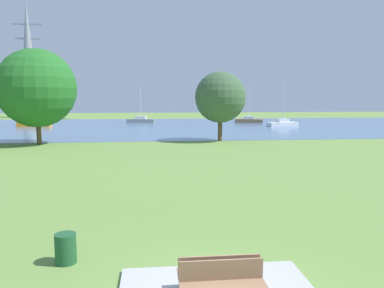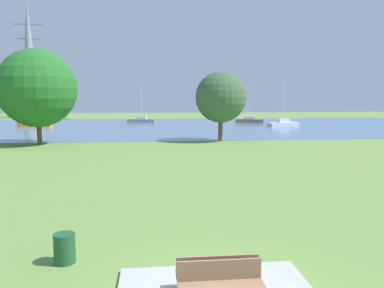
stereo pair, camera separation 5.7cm
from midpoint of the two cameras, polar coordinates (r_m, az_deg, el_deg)
ground_plane at (r=29.92m, az=-3.17°, el=-1.38°), size 160.00×160.00×0.00m
bench_facing_water at (r=8.87m, az=3.89°, el=-19.16°), size 1.80×0.48×0.89m
bench_facing_inland at (r=8.40m, az=4.55°, el=-20.77°), size 1.80×0.48×0.89m
litter_bin at (r=10.92m, az=-18.58°, el=-14.73°), size 0.56×0.56×0.80m
water_surface at (r=57.75m, az=-4.49°, el=2.70°), size 140.00×40.00×0.02m
sailboat_gray at (r=66.83m, az=-7.63°, el=3.63°), size 4.97×2.22×6.31m
sailboat_orange at (r=61.63m, az=-22.63°, el=2.86°), size 4.87×1.73×5.96m
sailboat_brown at (r=66.77m, az=8.71°, el=3.61°), size 5.03×2.86×6.71m
sailboat_white at (r=59.38m, az=13.65°, el=3.08°), size 5.02×2.60×6.98m
tree_west_near at (r=37.89m, az=-22.33°, el=7.81°), size 7.22×7.22×8.84m
tree_west_far at (r=37.97m, az=4.41°, el=7.05°), size 5.10×5.10×6.95m
electricity_pylon at (r=90.68m, az=-23.34°, el=11.61°), size 6.40×4.40×24.92m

